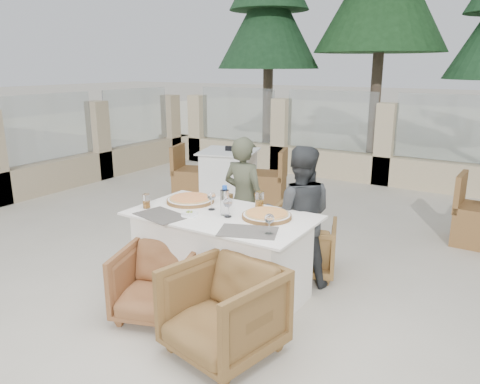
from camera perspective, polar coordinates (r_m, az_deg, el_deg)
The scene contains 25 objects.
ground at distance 4.37m, azimuth -0.72°, elevation -12.28°, with size 80.00×80.00×0.00m, color beige.
sand_patch at distance 17.50m, azimuth 25.06°, elevation 7.26°, with size 30.00×16.00×0.01m, color #F1E9C5.
perimeter_wall_far at distance 8.42m, azimuth 17.29°, elevation 6.25°, with size 10.00×0.34×1.60m, color beige, non-canonical shape.
perimeter_wall_left at distance 8.23m, azimuth -22.08°, elevation 5.62°, with size 0.34×7.00×1.60m, color tan, non-canonical shape.
pine_far_left at distance 11.71m, azimuth 3.52°, elevation 18.83°, with size 2.42×2.42×5.50m, color #1B4022.
pine_mid_left at distance 11.26m, azimuth 16.95°, elevation 20.93°, with size 2.86×2.86×6.50m, color #1E4720.
dining_table at distance 4.19m, azimuth -2.19°, elevation -7.73°, with size 1.60×0.90×0.77m, color white, non-canonical shape.
placemat_near_left at distance 4.07m, azimuth -9.57°, elevation -2.83°, with size 0.45×0.30×0.00m, color #544F48.
placemat_near_right at distance 3.64m, azimuth 0.98°, elevation -4.83°, with size 0.45×0.30×0.00m, color #5E5750.
pizza_left at distance 4.42m, azimuth -6.08°, elevation -0.87°, with size 0.44×0.44×0.06m, color #F35721.
pizza_right at distance 3.96m, azimuth 3.28°, elevation -2.79°, with size 0.42×0.42×0.05m, color orange.
water_bottle at distance 4.00m, azimuth -1.87°, elevation -1.02°, with size 0.08×0.08×0.26m, color #BBDAF5.
wine_glass_centre at distance 4.16m, azimuth -3.50°, elevation -0.96°, with size 0.08×0.08×0.18m, color silver, non-canonical shape.
wine_glass_near at distance 3.96m, azimuth -1.48°, elevation -1.80°, with size 0.08×0.08×0.18m, color silver, non-canonical shape.
wine_glass_corner at distance 3.57m, azimuth 3.60°, elevation -3.77°, with size 0.08×0.08×0.18m, color white, non-canonical shape.
beer_glass_left at distance 4.29m, azimuth -11.35°, elevation -1.10°, with size 0.06×0.06×0.13m, color #C0701B.
beer_glass_right at distance 4.20m, azimuth 2.39°, elevation -0.98°, with size 0.08×0.08×0.16m, color orange.
olive_dish at distance 4.03m, azimuth -6.17°, elevation -2.62°, with size 0.11×0.11×0.04m, color white, non-canonical shape.
armchair_far_left at distance 5.00m, azimuth 0.67°, elevation -4.69°, with size 0.68×0.69×0.63m, color olive.
armchair_far_right at distance 4.72m, azimuth 8.00°, elevation -6.67°, with size 0.58×0.60×0.54m, color olive.
armchair_near_left at distance 3.97m, azimuth -10.01°, elevation -10.85°, with size 0.62×0.64×0.58m, color brown.
armchair_near_right at distance 3.43m, azimuth -2.08°, elevation -14.27°, with size 0.71×0.73×0.66m, color brown.
diner_left at distance 4.84m, azimuth 0.47°, elevation -1.01°, with size 0.48×0.32×1.33m, color #484C37.
diner_right at distance 4.39m, azimuth 7.22°, elevation -2.91°, with size 0.64×0.50×1.32m, color #343739.
bg_table_a at distance 7.14m, azimuth -1.36°, elevation 2.01°, with size 1.64×0.82×0.77m, color white, non-canonical shape.
Camera 1 is at (2.10, -3.26, 2.03)m, focal length 35.00 mm.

